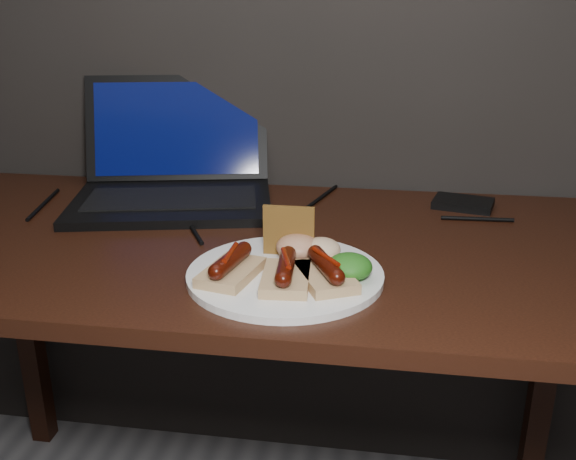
{
  "coord_description": "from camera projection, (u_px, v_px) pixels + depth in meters",
  "views": [
    {
      "loc": [
        0.25,
        0.31,
        1.17
      ],
      "look_at": [
        0.11,
        1.25,
        0.82
      ],
      "focal_mm": 40.0,
      "sensor_mm": 36.0,
      "label": 1
    }
  ],
  "objects": [
    {
      "name": "desk",
      "position": [
        242.0,
        282.0,
        1.2
      ],
      "size": [
        1.4,
        0.7,
        0.75
      ],
      "color": "#35180D",
      "rests_on": "ground"
    },
    {
      "name": "laptop",
      "position": [
        174.0,
        176.0,
        1.38
      ],
      "size": [
        0.48,
        0.44,
        0.25
      ],
      "color": "black",
      "rests_on": "desk"
    },
    {
      "name": "hard_drive",
      "position": [
        463.0,
        203.0,
        1.34
      ],
      "size": [
        0.14,
        0.11,
        0.02
      ],
      "primitive_type": "cube",
      "rotation": [
        0.0,
        0.0,
        -0.25
      ],
      "color": "black",
      "rests_on": "desk"
    },
    {
      "name": "desk_cables",
      "position": [
        242.0,
        211.0,
        1.31
      ],
      "size": [
        0.98,
        0.39,
        0.01
      ],
      "color": "black",
      "rests_on": "desk"
    },
    {
      "name": "plate",
      "position": [
        285.0,
        275.0,
        1.01
      ],
      "size": [
        0.4,
        0.4,
        0.01
      ],
      "primitive_type": "cylinder",
      "rotation": [
        0.0,
        0.0,
        -0.36
      ],
      "color": "white",
      "rests_on": "desk"
    },
    {
      "name": "bread_sausage_left",
      "position": [
        231.0,
        267.0,
        0.98
      ],
      "size": [
        0.09,
        0.13,
        0.04
      ],
      "color": "tan",
      "rests_on": "plate"
    },
    {
      "name": "bread_sausage_center",
      "position": [
        286.0,
        273.0,
        0.96
      ],
      "size": [
        0.08,
        0.12,
        0.04
      ],
      "color": "tan",
      "rests_on": "plate"
    },
    {
      "name": "bread_sausage_right",
      "position": [
        325.0,
        272.0,
        0.96
      ],
      "size": [
        0.11,
        0.13,
        0.04
      ],
      "color": "tan",
      "rests_on": "plate"
    },
    {
      "name": "crispbread",
      "position": [
        289.0,
        231.0,
        1.05
      ],
      "size": [
        0.09,
        0.01,
        0.08
      ],
      "primitive_type": "cube",
      "color": "olive",
      "rests_on": "plate"
    },
    {
      "name": "salad_greens",
      "position": [
        350.0,
        267.0,
        0.97
      ],
      "size": [
        0.07,
        0.07,
        0.04
      ],
      "primitive_type": "ellipsoid",
      "color": "#1A4E0F",
      "rests_on": "plate"
    },
    {
      "name": "salsa_mound",
      "position": [
        298.0,
        247.0,
        1.05
      ],
      "size": [
        0.07,
        0.07,
        0.04
      ],
      "primitive_type": "ellipsoid",
      "color": "maroon",
      "rests_on": "plate"
    },
    {
      "name": "coleslaw_mound",
      "position": [
        321.0,
        249.0,
        1.04
      ],
      "size": [
        0.06,
        0.06,
        0.04
      ],
      "primitive_type": "ellipsoid",
      "color": "silver",
      "rests_on": "plate"
    }
  ]
}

